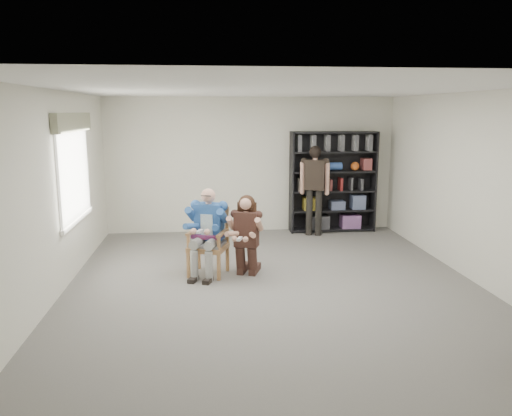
{
  "coord_description": "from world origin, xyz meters",
  "views": [
    {
      "loc": [
        -0.97,
        -6.86,
        2.51
      ],
      "look_at": [
        -0.2,
        0.6,
        1.05
      ],
      "focal_mm": 35.0,
      "sensor_mm": 36.0,
      "label": 1
    }
  ],
  "objects_px": {
    "armchair": "(208,242)",
    "seated_man": "(208,232)",
    "bookshelf": "(333,182)",
    "standing_man": "(314,191)",
    "kneeling_woman": "(246,236)"
  },
  "relations": [
    {
      "from": "seated_man",
      "to": "bookshelf",
      "type": "height_order",
      "value": "bookshelf"
    },
    {
      "from": "armchair",
      "to": "bookshelf",
      "type": "distance_m",
      "value": 3.78
    },
    {
      "from": "seated_man",
      "to": "armchair",
      "type": "bearing_deg",
      "value": -160.7
    },
    {
      "from": "bookshelf",
      "to": "standing_man",
      "type": "bearing_deg",
      "value": -144.76
    },
    {
      "from": "bookshelf",
      "to": "standing_man",
      "type": "xyz_separation_m",
      "value": [
        -0.47,
        -0.33,
        -0.14
      ]
    },
    {
      "from": "bookshelf",
      "to": "standing_man",
      "type": "relative_size",
      "value": 1.15
    },
    {
      "from": "kneeling_woman",
      "to": "standing_man",
      "type": "bearing_deg",
      "value": 76.04
    },
    {
      "from": "armchair",
      "to": "standing_man",
      "type": "bearing_deg",
      "value": 66.06
    },
    {
      "from": "bookshelf",
      "to": "kneeling_woman",
      "type": "bearing_deg",
      "value": -126.73
    },
    {
      "from": "standing_man",
      "to": "bookshelf",
      "type": "bearing_deg",
      "value": 53.15
    },
    {
      "from": "kneeling_woman",
      "to": "bookshelf",
      "type": "distance_m",
      "value": 3.48
    },
    {
      "from": "armchair",
      "to": "bookshelf",
      "type": "height_order",
      "value": "bookshelf"
    },
    {
      "from": "armchair",
      "to": "seated_man",
      "type": "height_order",
      "value": "seated_man"
    },
    {
      "from": "armchair",
      "to": "seated_man",
      "type": "xyz_separation_m",
      "value": [
        0.0,
        0.0,
        0.16
      ]
    },
    {
      "from": "bookshelf",
      "to": "armchair",
      "type": "bearing_deg",
      "value": -134.99
    }
  ]
}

